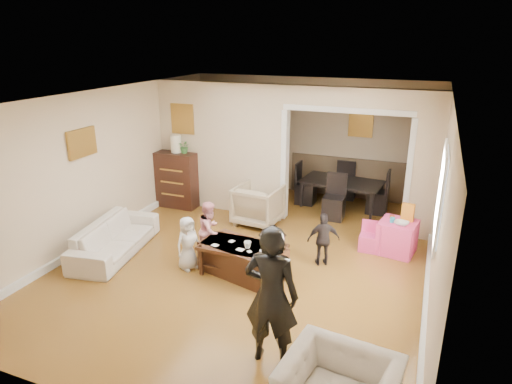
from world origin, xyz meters
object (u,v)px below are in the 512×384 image
at_px(coffee_cup, 247,245).
at_px(dining_table, 341,195).
at_px(child_kneel_a, 188,243).
at_px(play_table, 397,237).
at_px(dresser, 178,179).
at_px(cyan_cup, 392,220).
at_px(child_kneel_b, 210,230).
at_px(sofa, 115,238).
at_px(child_toddler, 323,239).
at_px(armchair_back, 258,205).
at_px(table_lamp, 176,144).
at_px(coffee_table, 243,260).
at_px(adult_person, 271,296).

height_order(coffee_cup, dining_table, dining_table).
bearing_deg(child_kneel_a, play_table, -34.37).
bearing_deg(dresser, child_kneel_a, -56.05).
height_order(coffee_cup, cyan_cup, cyan_cup).
relative_size(coffee_cup, child_kneel_b, 0.11).
distance_m(sofa, child_toddler, 3.42).
bearing_deg(cyan_cup, dresser, 172.01).
height_order(armchair_back, child_toddler, child_toddler).
height_order(cyan_cup, dining_table, cyan_cup).
bearing_deg(sofa, dining_table, -50.63).
height_order(dresser, child_kneel_a, dresser).
distance_m(armchair_back, table_lamp, 2.17).
height_order(coffee_table, adult_person, adult_person).
xyz_separation_m(coffee_table, cyan_cup, (1.99, 1.57, 0.35)).
height_order(play_table, child_kneel_b, child_kneel_b).
height_order(coffee_cup, adult_person, adult_person).
distance_m(dresser, child_kneel_b, 2.56).
xyz_separation_m(table_lamp, coffee_table, (2.42, -2.19, -1.11)).
relative_size(coffee_table, coffee_cup, 11.58).
height_order(dining_table, child_toddler, child_toddler).
xyz_separation_m(armchair_back, coffee_cup, (0.60, -1.96, 0.15)).
bearing_deg(child_toddler, cyan_cup, -164.44).
relative_size(table_lamp, dining_table, 0.22).
relative_size(dresser, child_toddler, 1.35).
bearing_deg(coffee_table, table_lamp, 137.94).
distance_m(play_table, cyan_cup, 0.33).
distance_m(cyan_cup, dining_table, 2.15).
xyz_separation_m(coffee_table, child_kneel_b, (-0.70, 0.30, 0.24)).
xyz_separation_m(sofa, armchair_back, (1.74, 2.05, 0.11)).
distance_m(table_lamp, child_kneel_b, 2.70).
bearing_deg(dining_table, dresser, -153.86).
bearing_deg(armchair_back, child_toddler, 147.83).
bearing_deg(armchair_back, child_kneel_b, 87.66).
bearing_deg(dresser, cyan_cup, -7.99).
bearing_deg(cyan_cup, table_lamp, 172.01).
xyz_separation_m(sofa, adult_person, (3.29, -1.50, 0.54)).
xyz_separation_m(table_lamp, adult_person, (3.47, -3.83, -0.53)).
xyz_separation_m(coffee_cup, dining_table, (0.70, 3.38, -0.24)).
bearing_deg(dining_table, coffee_table, -96.87).
bearing_deg(child_toddler, sofa, -10.21).
bearing_deg(table_lamp, play_table, -7.19).
distance_m(dresser, coffee_cup, 3.37).
relative_size(armchair_back, coffee_table, 0.66).
distance_m(child_kneel_a, child_toddler, 2.10).
bearing_deg(table_lamp, child_kneel_a, -56.05).
bearing_deg(child_toddler, armchair_back, -62.12).
xyz_separation_m(sofa, play_table, (4.34, 1.76, 0.00)).
distance_m(table_lamp, coffee_table, 3.45).
height_order(sofa, coffee_table, sofa).
distance_m(coffee_cup, child_toddler, 1.25).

